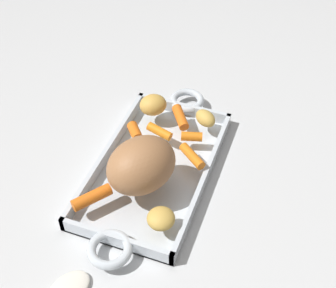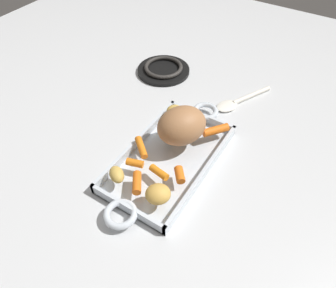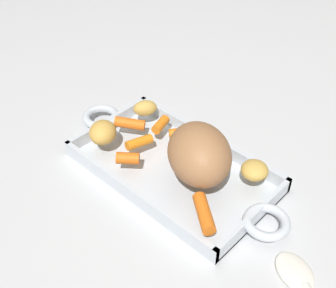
{
  "view_description": "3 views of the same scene",
  "coord_description": "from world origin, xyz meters",
  "px_view_note": "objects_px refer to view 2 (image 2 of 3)",
  "views": [
    {
      "loc": [
        -0.55,
        -0.23,
        0.67
      ],
      "look_at": [
        0.02,
        -0.02,
        0.06
      ],
      "focal_mm": 49.94,
      "sensor_mm": 36.0,
      "label": 1
    },
    {
      "loc": [
        0.43,
        0.27,
        0.61
      ],
      "look_at": [
        0.01,
        -0.0,
        0.07
      ],
      "focal_mm": 32.8,
      "sensor_mm": 36.0,
      "label": 2
    },
    {
      "loc": [
        -0.4,
        0.44,
        0.57
      ],
      "look_at": [
        0.01,
        0.01,
        0.07
      ],
      "focal_mm": 47.96,
      "sensor_mm": 36.0,
      "label": 3
    }
  ],
  "objects_px": {
    "baby_carrot_southwest": "(141,147)",
    "potato_halved": "(158,194)",
    "roasting_dish": "(169,158)",
    "baby_carrot_long": "(159,172)",
    "potato_corner": "(117,175)",
    "baby_carrot_southeast": "(137,183)",
    "potato_whole": "(175,111)",
    "stove_burner_rear": "(163,69)",
    "baby_carrot_center_left": "(180,175)",
    "pork_roast": "(180,125)",
    "serving_spoon": "(237,101)",
    "baby_carrot_northeast": "(216,130)",
    "baby_carrot_center_right": "(135,163)"
  },
  "relations": [
    {
      "from": "baby_carrot_southwest",
      "to": "roasting_dish",
      "type": "bearing_deg",
      "value": 113.25
    },
    {
      "from": "potato_corner",
      "to": "potato_halved",
      "type": "xyz_separation_m",
      "value": [
        -0.0,
        0.11,
        0.01
      ]
    },
    {
      "from": "pork_roast",
      "to": "baby_carrot_southeast",
      "type": "distance_m",
      "value": 0.18
    },
    {
      "from": "baby_carrot_center_right",
      "to": "pork_roast",
      "type": "bearing_deg",
      "value": 162.05
    },
    {
      "from": "baby_carrot_long",
      "to": "serving_spoon",
      "type": "relative_size",
      "value": 0.26
    },
    {
      "from": "baby_carrot_southwest",
      "to": "potato_corner",
      "type": "height_order",
      "value": "potato_corner"
    },
    {
      "from": "potato_corner",
      "to": "roasting_dish",
      "type": "bearing_deg",
      "value": 155.35
    },
    {
      "from": "potato_halved",
      "to": "roasting_dish",
      "type": "bearing_deg",
      "value": -158.23
    },
    {
      "from": "baby_carrot_southwest",
      "to": "potato_halved",
      "type": "distance_m",
      "value": 0.15
    },
    {
      "from": "roasting_dish",
      "to": "potato_whole",
      "type": "bearing_deg",
      "value": -154.22
    },
    {
      "from": "potato_whole",
      "to": "potato_corner",
      "type": "bearing_deg",
      "value": 0.43
    },
    {
      "from": "roasting_dish",
      "to": "baby_carrot_long",
      "type": "bearing_deg",
      "value": 12.49
    },
    {
      "from": "pork_roast",
      "to": "baby_carrot_center_right",
      "type": "distance_m",
      "value": 0.15
    },
    {
      "from": "baby_carrot_southeast",
      "to": "stove_burner_rear",
      "type": "distance_m",
      "value": 0.51
    },
    {
      "from": "potato_halved",
      "to": "baby_carrot_southeast",
      "type": "bearing_deg",
      "value": -95.54
    },
    {
      "from": "baby_carrot_center_left",
      "to": "baby_carrot_southeast",
      "type": "bearing_deg",
      "value": -45.11
    },
    {
      "from": "baby_carrot_southeast",
      "to": "potato_corner",
      "type": "relative_size",
      "value": 1.22
    },
    {
      "from": "stove_burner_rear",
      "to": "pork_roast",
      "type": "bearing_deg",
      "value": 39.56
    },
    {
      "from": "baby_carrot_center_left",
      "to": "potato_halved",
      "type": "bearing_deg",
      "value": -6.92
    },
    {
      "from": "roasting_dish",
      "to": "serving_spoon",
      "type": "height_order",
      "value": "roasting_dish"
    },
    {
      "from": "roasting_dish",
      "to": "baby_carrot_southwest",
      "type": "height_order",
      "value": "baby_carrot_southwest"
    },
    {
      "from": "baby_carrot_long",
      "to": "baby_carrot_southeast",
      "type": "height_order",
      "value": "baby_carrot_southeast"
    },
    {
      "from": "baby_carrot_long",
      "to": "potato_halved",
      "type": "bearing_deg",
      "value": 31.59
    },
    {
      "from": "baby_carrot_southeast",
      "to": "potato_whole",
      "type": "xyz_separation_m",
      "value": [
        -0.25,
        -0.05,
        0.0
      ]
    },
    {
      "from": "stove_burner_rear",
      "to": "potato_corner",
      "type": "bearing_deg",
      "value": 20.2
    },
    {
      "from": "pork_roast",
      "to": "baby_carrot_southeast",
      "type": "height_order",
      "value": "pork_roast"
    },
    {
      "from": "baby_carrot_long",
      "to": "stove_burner_rear",
      "type": "distance_m",
      "value": 0.47
    },
    {
      "from": "stove_burner_rear",
      "to": "roasting_dish",
      "type": "bearing_deg",
      "value": 34.83
    },
    {
      "from": "potato_halved",
      "to": "baby_carrot_northeast",
      "type": "bearing_deg",
      "value": 176.67
    },
    {
      "from": "potato_whole",
      "to": "potato_halved",
      "type": "bearing_deg",
      "value": 23.81
    },
    {
      "from": "baby_carrot_center_left",
      "to": "baby_carrot_northeast",
      "type": "xyz_separation_m",
      "value": [
        -0.18,
        0.01,
        0.0
      ]
    },
    {
      "from": "baby_carrot_southwest",
      "to": "potato_halved",
      "type": "height_order",
      "value": "potato_halved"
    },
    {
      "from": "baby_carrot_center_right",
      "to": "baby_carrot_center_left",
      "type": "relative_size",
      "value": 1.03
    },
    {
      "from": "baby_carrot_long",
      "to": "baby_carrot_southeast",
      "type": "relative_size",
      "value": 0.89
    },
    {
      "from": "baby_carrot_center_left",
      "to": "potato_corner",
      "type": "xyz_separation_m",
      "value": [
        0.08,
        -0.12,
        0.0
      ]
    },
    {
      "from": "baby_carrot_center_right",
      "to": "serving_spoon",
      "type": "distance_m",
      "value": 0.4
    },
    {
      "from": "stove_burner_rear",
      "to": "serving_spoon",
      "type": "xyz_separation_m",
      "value": [
        0.02,
        0.29,
        -0.0
      ]
    },
    {
      "from": "potato_halved",
      "to": "potato_corner",
      "type": "bearing_deg",
      "value": -88.39
    },
    {
      "from": "pork_roast",
      "to": "baby_carrot_southwest",
      "type": "bearing_deg",
      "value": -35.19
    },
    {
      "from": "baby_carrot_northeast",
      "to": "potato_whole",
      "type": "distance_m",
      "value": 0.13
    },
    {
      "from": "baby_carrot_long",
      "to": "baby_carrot_center_left",
      "type": "distance_m",
      "value": 0.05
    },
    {
      "from": "serving_spoon",
      "to": "potato_halved",
      "type": "bearing_deg",
      "value": 26.35
    },
    {
      "from": "baby_carrot_southwest",
      "to": "baby_carrot_long",
      "type": "bearing_deg",
      "value": 62.6
    },
    {
      "from": "baby_carrot_northeast",
      "to": "potato_halved",
      "type": "distance_m",
      "value": 0.25
    },
    {
      "from": "pork_roast",
      "to": "baby_carrot_northeast",
      "type": "distance_m",
      "value": 0.1
    },
    {
      "from": "baby_carrot_center_left",
      "to": "potato_corner",
      "type": "distance_m",
      "value": 0.14
    },
    {
      "from": "potato_halved",
      "to": "serving_spoon",
      "type": "xyz_separation_m",
      "value": [
        -0.44,
        0.0,
        -0.05
      ]
    },
    {
      "from": "baby_carrot_center_left",
      "to": "baby_carrot_southwest",
      "type": "bearing_deg",
      "value": -100.64
    },
    {
      "from": "baby_carrot_long",
      "to": "potato_halved",
      "type": "relative_size",
      "value": 0.91
    },
    {
      "from": "baby_carrot_center_right",
      "to": "serving_spoon",
      "type": "height_order",
      "value": "baby_carrot_center_right"
    }
  ]
}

